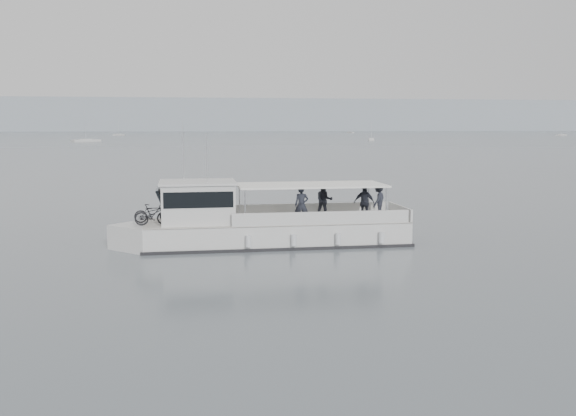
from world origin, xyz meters
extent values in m
plane|color=#535D62|center=(0.00, 0.00, 0.00)|extent=(1400.00, 1400.00, 0.00)
cube|color=#939EA8|center=(0.00, 560.00, 14.00)|extent=(1400.00, 90.00, 28.00)
cube|color=silver|center=(-2.07, -1.25, 0.43)|extent=(11.36, 3.11, 1.23)
cube|color=silver|center=(-7.74, -1.29, 0.43)|extent=(3.07, 3.07, 1.23)
cube|color=beige|center=(-2.07, -1.25, 1.04)|extent=(11.36, 3.11, 0.06)
cube|color=black|center=(-2.07, -1.25, 0.05)|extent=(11.55, 3.22, 0.17)
cube|color=silver|center=(-0.38, 0.22, 1.32)|extent=(7.56, 0.15, 0.57)
cube|color=silver|center=(-0.36, -2.69, 1.32)|extent=(7.56, 0.15, 0.57)
cube|color=silver|center=(3.55, -1.21, 1.32)|extent=(0.12, 3.02, 0.57)
cube|color=silver|center=(-5.47, -1.28, 1.89)|extent=(3.04, 2.57, 1.70)
cube|color=black|center=(-6.94, -1.29, 2.03)|extent=(0.55, 2.37, 1.09)
cube|color=black|center=(-5.47, -1.28, 2.17)|extent=(2.85, 2.61, 0.66)
cube|color=silver|center=(-5.47, -1.28, 2.79)|extent=(3.23, 2.76, 0.09)
cube|color=white|center=(-0.56, -1.24, 2.60)|extent=(6.44, 2.88, 0.08)
cylinder|color=silver|center=(-3.58, -2.58, 1.82)|extent=(0.06, 0.06, 1.56)
cylinder|color=silver|center=(-3.60, 0.06, 1.82)|extent=(0.06, 0.06, 1.56)
cylinder|color=silver|center=(2.47, -2.54, 1.82)|extent=(0.06, 0.06, 1.56)
cylinder|color=silver|center=(2.45, 0.11, 1.82)|extent=(0.06, 0.06, 1.56)
cylinder|color=silver|center=(-6.05, -0.43, 4.01)|extent=(0.03, 0.03, 2.46)
cylinder|color=silver|center=(-5.09, -1.93, 3.83)|extent=(0.03, 0.03, 2.08)
cylinder|color=silver|center=(-3.48, -2.92, 0.47)|extent=(0.23, 0.23, 0.47)
cylinder|color=silver|center=(-1.59, -2.91, 0.47)|extent=(0.23, 0.23, 0.47)
cylinder|color=silver|center=(0.30, -2.89, 0.47)|extent=(0.23, 0.23, 0.47)
cylinder|color=silver|center=(2.19, -2.88, 0.47)|extent=(0.23, 0.23, 0.47)
imported|color=black|center=(-7.37, -0.91, 1.46)|extent=(1.62, 0.58, 0.85)
imported|color=black|center=(-7.36, -1.67, 1.49)|extent=(1.50, 0.43, 0.90)
imported|color=#252731|center=(-1.12, -2.09, 1.83)|extent=(0.65, 0.51, 1.59)
imported|color=#252731|center=(0.19, -0.57, 1.83)|extent=(0.80, 0.64, 1.59)
imported|color=#252731|center=(1.71, -1.79, 1.83)|extent=(0.99, 0.84, 1.59)
imported|color=#252731|center=(2.65, -0.84, 1.83)|extent=(1.07, 1.18, 1.59)
cube|color=silver|center=(101.59, 388.51, 0.30)|extent=(4.08, 6.05, 0.75)
cube|color=silver|center=(101.59, 388.51, 0.62)|extent=(2.32, 2.52, 0.45)
cube|color=silver|center=(176.94, 264.95, 0.30)|extent=(7.72, 6.57, 0.75)
cube|color=silver|center=(176.94, 264.95, 0.62)|extent=(3.47, 3.35, 0.45)
cylinder|color=silver|center=(176.94, 264.95, 4.86)|extent=(0.08, 0.08, 8.52)
cube|color=silver|center=(-40.12, 307.53, 0.30)|extent=(6.26, 5.28, 0.75)
cube|color=silver|center=(-40.12, 307.53, 0.62)|extent=(2.80, 2.70, 0.45)
cylinder|color=silver|center=(-40.12, 307.53, 4.05)|extent=(0.08, 0.08, 6.89)
cube|color=silver|center=(-37.69, 183.74, 0.30)|extent=(9.08, 7.50, 0.75)
cube|color=silver|center=(-37.69, 183.74, 0.62)|extent=(4.04, 3.87, 0.45)
cylinder|color=silver|center=(-37.69, 183.74, 5.57)|extent=(0.08, 0.08, 9.93)
cube|color=silver|center=(56.56, 185.09, 0.30)|extent=(2.71, 5.44, 0.75)
cube|color=silver|center=(56.56, 185.09, 0.62)|extent=(1.80, 2.09, 0.45)
cylinder|color=silver|center=(56.56, 185.09, 3.46)|extent=(0.08, 0.08, 5.73)
camera|label=1|loc=(-5.88, -28.69, 5.19)|focal=40.00mm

